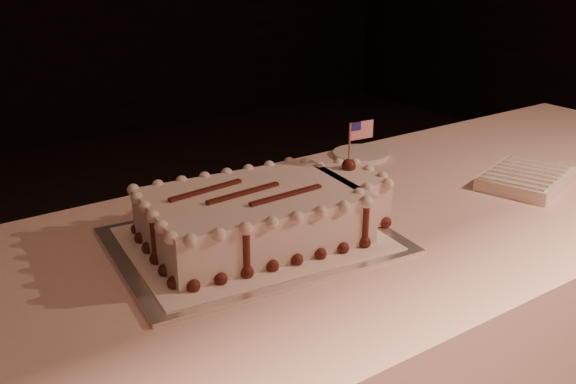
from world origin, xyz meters
TOP-DOWN VIEW (x-y plane):
  - banquet_table at (0.00, 0.60)m, footprint 2.40×0.80m
  - cake_board at (-0.24, 0.63)m, footprint 0.56×0.44m
  - doily at (-0.24, 0.63)m, footprint 0.50×0.40m
  - sheet_cake at (-0.22, 0.63)m, footprint 0.50×0.32m
  - napkin_stack at (0.45, 0.53)m, footprint 0.26×0.22m
  - side_plate at (0.27, 0.92)m, footprint 0.15×0.15m

SIDE VIEW (x-z plane):
  - banquet_table at x=0.00m, z-range 0.00..0.75m
  - cake_board at x=-0.24m, z-range 0.75..0.76m
  - side_plate at x=0.27m, z-range 0.75..0.76m
  - doily at x=-0.24m, z-range 0.76..0.76m
  - napkin_stack at x=0.45m, z-range 0.75..0.79m
  - sheet_cake at x=-0.22m, z-range 0.71..0.90m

